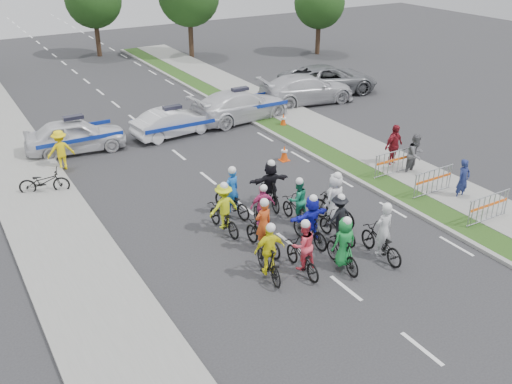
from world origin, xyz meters
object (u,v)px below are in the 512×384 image
rider_2 (303,253)px  police_car_0 (76,135)px  rider_5 (311,223)px  barrier_1 (433,183)px  rider_11 (270,187)px  spectator_0 (463,180)px  rider_8 (297,206)px  rider_3 (269,257)px  rider_0 (382,240)px  barrier_0 (488,209)px  rider_4 (338,222)px  marshal_hiviz (61,150)px  rider_10 (224,213)px  civilian_sedan (307,89)px  spectator_1 (416,155)px  rider_1 (343,248)px  rider_12 (232,199)px  tree_4 (93,0)px  tree_2 (319,3)px  rider_9 (262,212)px  spectator_2 (394,146)px  police_car_1 (173,122)px  cone_0 (284,153)px  rider_7 (334,204)px  cone_1 (283,120)px  parked_bike (44,182)px  police_car_2 (240,105)px  barrier_2 (393,164)px  civilian_suv (328,79)px

rider_2 → police_car_0: rider_2 is taller
rider_5 → barrier_1: rider_5 is taller
rider_11 → spectator_0: 7.34m
rider_8 → spectator_0: bearing=165.9°
rider_3 → rider_0: bearing=175.9°
barrier_0 → rider_11: bearing=139.8°
rider_4 → marshal_hiviz: (-6.36, 10.76, 0.18)m
rider_10 → civilian_sedan: 15.61m
rider_3 → barrier_1: rider_3 is taller
spectator_0 → spectator_1: (0.13, 2.61, 0.07)m
rider_1 → rider_12: 4.97m
rider_4 → tree_4: tree_4 is taller
rider_4 → tree_2: 29.06m
police_car_0 → rider_11: bearing=-145.5°
spectator_0 → barrier_0: (-0.75, -1.80, -0.25)m
police_car_0 → rider_9: bearing=-153.6°
rider_8 → rider_12: size_ratio=0.90×
rider_8 → spectator_0: rider_8 is taller
rider_10 → tree_2: tree_2 is taller
spectator_2 → barrier_0: 5.55m
rider_0 → police_car_1: 13.78m
spectator_2 → cone_0: bearing=130.1°
rider_9 → rider_11: rider_11 is taller
rider_5 → rider_7: (1.52, 0.73, -0.00)m
rider_9 → cone_1: (6.50, 8.62, -0.33)m
rider_10 → parked_bike: rider_10 is taller
cone_1 → rider_5: bearing=-118.8°
rider_0 → spectator_1: 7.01m
parked_bike → police_car_1: bearing=-43.6°
tree_4 → spectator_0: bearing=-82.0°
rider_5 → barrier_0: (6.15, -2.00, -0.22)m
rider_12 → police_car_2: size_ratio=0.36×
barrier_2 → rider_1: bearing=-144.4°
barrier_0 → police_car_1: bearing=112.8°
rider_9 → cone_0: rider_9 is taller
cone_0 → tree_4: tree_4 is taller
spectator_1 → barrier_0: spectator_1 is taller
spectator_0 → cone_1: size_ratio=2.31×
rider_9 → rider_12: bearing=-65.4°
rider_8 → marshal_hiviz: size_ratio=1.03×
rider_0 → rider_11: rider_0 is taller
rider_9 → civilian_suv: rider_9 is taller
barrier_0 → rider_9: bearing=152.5°
rider_7 → spectator_2: (5.31, 2.77, 0.17)m
civilian_sedan → cone_1: (-3.44, -2.84, -0.48)m
spectator_1 → rider_12: bearing=165.8°
rider_3 → parked_bike: size_ratio=0.99×
rider_12 → cone_1: bearing=-145.9°
rider_5 → rider_11: (0.28, 2.96, 0.03)m
civilian_sedan → rider_8: bearing=151.7°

